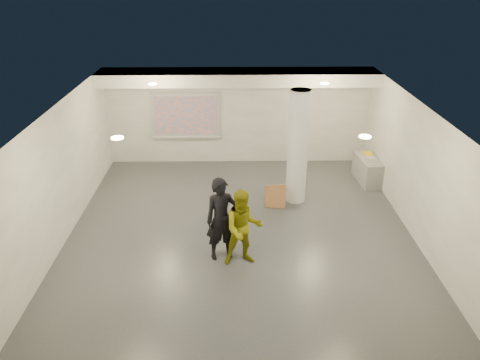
{
  "coord_description": "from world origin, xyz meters",
  "views": [
    {
      "loc": [
        -0.15,
        -9.33,
        5.81
      ],
      "look_at": [
        0.0,
        0.4,
        1.25
      ],
      "focal_mm": 35.0,
      "sensor_mm": 36.0,
      "label": 1
    }
  ],
  "objects_px": {
    "projection_screen": "(186,116)",
    "man": "(243,228)",
    "credenza": "(368,170)",
    "column": "(298,148)",
    "woman": "(221,219)"
  },
  "relations": [
    {
      "from": "projection_screen",
      "to": "man",
      "type": "bearing_deg",
      "value": -73.33
    },
    {
      "from": "credenza",
      "to": "man",
      "type": "distance_m",
      "value": 5.44
    },
    {
      "from": "projection_screen",
      "to": "man",
      "type": "relative_size",
      "value": 1.25
    },
    {
      "from": "column",
      "to": "projection_screen",
      "type": "relative_size",
      "value": 1.43
    },
    {
      "from": "column",
      "to": "credenza",
      "type": "height_order",
      "value": "column"
    },
    {
      "from": "projection_screen",
      "to": "woman",
      "type": "bearing_deg",
      "value": -77.27
    },
    {
      "from": "column",
      "to": "projection_screen",
      "type": "height_order",
      "value": "column"
    },
    {
      "from": "credenza",
      "to": "man",
      "type": "xyz_separation_m",
      "value": [
        -3.67,
        -3.98,
        0.48
      ]
    },
    {
      "from": "credenza",
      "to": "projection_screen",
      "type": "bearing_deg",
      "value": 158.95
    },
    {
      "from": "projection_screen",
      "to": "credenza",
      "type": "distance_m",
      "value": 5.66
    },
    {
      "from": "column",
      "to": "man",
      "type": "bearing_deg",
      "value": -116.96
    },
    {
      "from": "woman",
      "to": "man",
      "type": "bearing_deg",
      "value": -42.34
    },
    {
      "from": "projection_screen",
      "to": "woman",
      "type": "height_order",
      "value": "projection_screen"
    },
    {
      "from": "projection_screen",
      "to": "man",
      "type": "height_order",
      "value": "projection_screen"
    },
    {
      "from": "projection_screen",
      "to": "credenza",
      "type": "height_order",
      "value": "projection_screen"
    }
  ]
}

